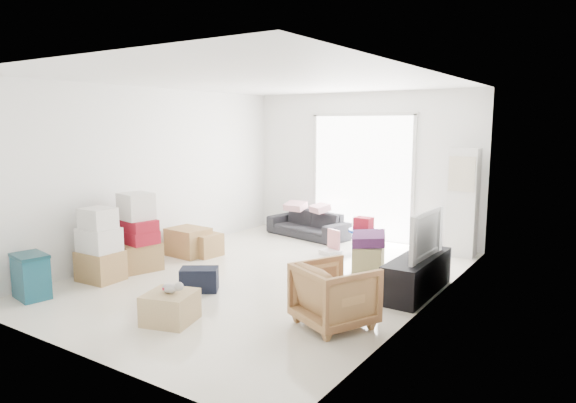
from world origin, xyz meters
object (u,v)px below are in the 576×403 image
(television, at_px, (418,251))
(wood_crate, at_px, (170,307))
(tv_console, at_px, (417,275))
(ottoman, at_px, (368,260))
(armchair, at_px, (335,292))
(ac_tower, at_px, (463,203))
(storage_bins, at_px, (31,276))
(sofa, at_px, (308,220))
(kids_table, at_px, (363,228))

(television, distance_m, wood_crate, 3.09)
(tv_console, relative_size, ottoman, 3.50)
(armchair, bearing_deg, television, -78.02)
(ac_tower, relative_size, tv_console, 1.22)
(television, bearing_deg, storage_bins, 127.12)
(ottoman, bearing_deg, television, -26.35)
(sofa, height_order, armchair, armchair)
(storage_bins, bearing_deg, tv_console, 35.64)
(wood_crate, bearing_deg, tv_console, 51.77)
(tv_console, height_order, sofa, sofa)
(television, relative_size, armchair, 1.37)
(tv_console, distance_m, ottoman, 0.97)
(sofa, height_order, ottoman, sofa)
(armchair, bearing_deg, sofa, -29.22)
(television, relative_size, storage_bins, 1.84)
(television, relative_size, ottoman, 2.50)
(television, height_order, sofa, sofa)
(television, height_order, armchair, armchair)
(armchair, height_order, wood_crate, armchair)
(television, bearing_deg, wood_crate, 143.25)
(sofa, relative_size, kids_table, 2.65)
(ottoman, xyz_separation_m, kids_table, (-0.54, 0.98, 0.23))
(armchair, relative_size, kids_table, 1.21)
(armchair, bearing_deg, storage_bins, 45.78)
(armchair, xyz_separation_m, kids_table, (-1.05, 2.92, 0.07))
(ac_tower, relative_size, sofa, 1.07)
(armchair, xyz_separation_m, wood_crate, (-1.53, -0.90, -0.21))
(ac_tower, bearing_deg, storage_bins, -127.57)
(ac_tower, bearing_deg, ottoman, -114.77)
(armchair, bearing_deg, ottoman, -49.79)
(storage_bins, xyz_separation_m, kids_table, (2.49, 4.21, 0.16))
(armchair, bearing_deg, wood_crate, 56.20)
(tv_console, xyz_separation_m, wood_crate, (-1.89, -2.41, -0.07))
(ac_tower, bearing_deg, wood_crate, -111.80)
(television, relative_size, wood_crate, 2.06)
(sofa, bearing_deg, ottoman, -27.46)
(ottoman, distance_m, wood_crate, 3.02)
(storage_bins, bearing_deg, television, 35.64)
(armchair, distance_m, wood_crate, 1.78)
(tv_console, bearing_deg, television, 0.00)
(ac_tower, distance_m, armchair, 3.76)
(television, xyz_separation_m, sofa, (-2.87, 2.06, -0.22))
(kids_table, height_order, wood_crate, kids_table)
(tv_console, distance_m, storage_bins, 4.80)
(tv_console, height_order, storage_bins, storage_bins)
(sofa, height_order, kids_table, sofa)
(storage_bins, height_order, kids_table, kids_table)
(kids_table, bearing_deg, television, -44.98)
(ac_tower, bearing_deg, armchair, -94.91)
(television, distance_m, ottoman, 1.03)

